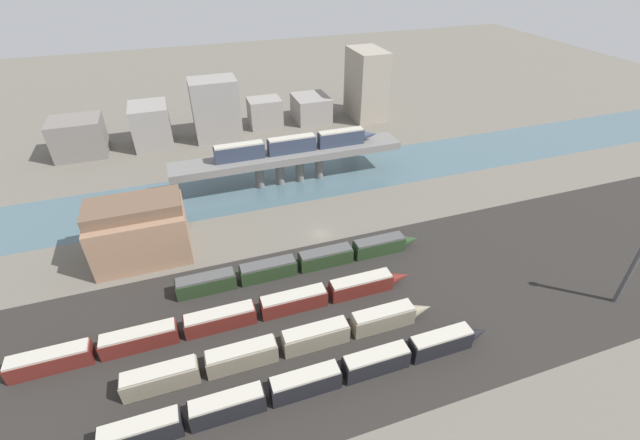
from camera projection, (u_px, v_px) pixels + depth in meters
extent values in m
plane|color=#666056|center=(321.00, 234.00, 95.53)|extent=(400.00, 400.00, 0.00)
cube|color=#282623|center=(364.00, 309.00, 76.80)|extent=(280.00, 42.00, 0.01)
cube|color=#47606B|center=(290.00, 182.00, 115.31)|extent=(320.00, 21.83, 0.01)
cube|color=slate|center=(289.00, 156.00, 110.92)|extent=(60.55, 7.89, 1.88)
cylinder|color=slate|center=(260.00, 175.00, 111.19)|extent=(2.19, 2.19, 6.83)
cylinder|color=slate|center=(280.00, 172.00, 112.65)|extent=(2.19, 2.19, 6.83)
cylinder|color=slate|center=(300.00, 169.00, 114.11)|extent=(2.19, 2.19, 6.83)
cylinder|color=slate|center=(319.00, 166.00, 115.57)|extent=(2.19, 2.19, 6.83)
cube|color=#2D384C|center=(239.00, 153.00, 105.94)|extent=(12.45, 2.64, 3.76)
cube|color=#B7B2A3|center=(239.00, 145.00, 104.76)|extent=(11.95, 2.43, 0.40)
cube|color=#2D384C|center=(292.00, 145.00, 109.55)|extent=(12.45, 2.64, 3.76)
cube|color=#B7B2A3|center=(292.00, 138.00, 108.37)|extent=(11.95, 2.43, 0.40)
cube|color=#2D384C|center=(341.00, 138.00, 113.16)|extent=(12.45, 2.64, 3.76)
cube|color=#B7B2A3|center=(341.00, 131.00, 111.98)|extent=(11.95, 2.43, 0.40)
cone|color=#2D384C|center=(370.00, 135.00, 115.51)|extent=(4.36, 2.37, 2.37)
cube|color=black|center=(141.00, 433.00, 56.29)|extent=(10.44, 2.72, 3.39)
cube|color=#B7B2A3|center=(138.00, 425.00, 55.22)|extent=(10.02, 2.50, 0.40)
cube|color=black|center=(228.00, 407.00, 59.32)|extent=(10.44, 2.72, 3.39)
cube|color=#B7B2A3|center=(226.00, 399.00, 58.25)|extent=(10.02, 2.50, 0.40)
cube|color=black|center=(305.00, 384.00, 62.35)|extent=(10.44, 2.72, 3.39)
cube|color=#B7B2A3|center=(305.00, 376.00, 61.28)|extent=(10.02, 2.50, 0.40)
cube|color=black|center=(376.00, 363.00, 65.38)|extent=(10.44, 2.72, 3.39)
cube|color=#B7B2A3|center=(377.00, 355.00, 64.31)|extent=(10.02, 2.50, 0.40)
cube|color=black|center=(440.00, 343.00, 68.41)|extent=(10.44, 2.72, 3.39)
cube|color=#B7B2A3|center=(442.00, 335.00, 67.34)|extent=(10.02, 2.50, 0.40)
cone|color=black|center=(477.00, 333.00, 70.39)|extent=(3.65, 2.44, 2.44)
cube|color=gray|center=(161.00, 379.00, 63.05)|extent=(11.00, 2.88, 3.31)
cube|color=#B7B2A3|center=(158.00, 371.00, 62.00)|extent=(10.56, 2.65, 0.40)
cube|color=gray|center=(242.00, 357.00, 66.28)|extent=(11.00, 2.88, 3.31)
cube|color=#B7B2A3|center=(241.00, 349.00, 65.23)|extent=(10.56, 2.65, 0.40)
cube|color=gray|center=(316.00, 337.00, 69.50)|extent=(11.00, 2.88, 3.31)
cube|color=#B7B2A3|center=(315.00, 329.00, 68.45)|extent=(10.56, 2.65, 0.40)
cube|color=gray|center=(383.00, 319.00, 72.73)|extent=(11.00, 2.88, 3.31)
cube|color=#B7B2A3|center=(384.00, 311.00, 71.68)|extent=(10.56, 2.65, 0.40)
cone|color=gray|center=(421.00, 309.00, 74.81)|extent=(3.85, 2.59, 2.59)
cube|color=#5B1E19|center=(50.00, 361.00, 65.73)|extent=(11.96, 2.86, 3.08)
cube|color=#B7B2A3|center=(46.00, 354.00, 64.74)|extent=(11.48, 2.63, 0.40)
cube|color=#5B1E19|center=(140.00, 340.00, 69.20)|extent=(11.96, 2.86, 3.08)
cube|color=#B7B2A3|center=(137.00, 332.00, 68.22)|extent=(11.48, 2.63, 0.40)
cube|color=#5B1E19|center=(220.00, 320.00, 72.68)|extent=(11.96, 2.86, 3.08)
cube|color=#B7B2A3|center=(219.00, 313.00, 71.69)|extent=(11.48, 2.63, 0.40)
cube|color=#5B1E19|center=(294.00, 302.00, 76.15)|extent=(11.96, 2.86, 3.08)
cube|color=#B7B2A3|center=(294.00, 295.00, 75.17)|extent=(11.48, 2.63, 0.40)
cube|color=#5B1E19|center=(361.00, 286.00, 79.63)|extent=(11.96, 2.86, 3.08)
cube|color=#B7B2A3|center=(361.00, 279.00, 78.64)|extent=(11.48, 2.63, 0.40)
cone|color=#5B1E19|center=(399.00, 277.00, 81.87)|extent=(4.18, 2.57, 2.57)
cube|color=#23381E|center=(206.00, 284.00, 79.95)|extent=(10.96, 2.96, 3.09)
cube|color=#4C4C4C|center=(205.00, 277.00, 78.96)|extent=(10.52, 2.72, 0.40)
cube|color=#23381E|center=(268.00, 271.00, 83.12)|extent=(10.96, 2.96, 3.09)
cube|color=#4C4C4C|center=(268.00, 264.00, 82.13)|extent=(10.52, 2.72, 0.40)
cube|color=#23381E|center=(326.00, 258.00, 86.29)|extent=(10.96, 2.96, 3.09)
cube|color=#4C4C4C|center=(326.00, 251.00, 85.31)|extent=(10.52, 2.72, 0.40)
cube|color=#23381E|center=(379.00, 246.00, 89.47)|extent=(10.96, 2.96, 3.09)
cube|color=#4C4C4C|center=(380.00, 240.00, 88.48)|extent=(10.52, 2.72, 0.40)
cone|color=#23381E|center=(410.00, 240.00, 91.53)|extent=(3.84, 2.66, 2.66)
cube|color=#937056|center=(141.00, 234.00, 86.55)|extent=(18.40, 12.54, 10.70)
cube|color=brown|center=(133.00, 207.00, 82.86)|extent=(18.03, 8.78, 2.35)
cylinder|color=#4C4C51|center=(630.00, 272.00, 74.51)|extent=(0.78, 0.78, 14.25)
cube|color=slate|center=(79.00, 137.00, 126.37)|extent=(14.31, 11.99, 10.97)
cube|color=gray|center=(151.00, 125.00, 131.53)|extent=(11.08, 13.03, 12.81)
cube|color=gray|center=(216.00, 109.00, 134.47)|extent=(14.28, 10.25, 18.90)
cube|color=gray|center=(265.00, 113.00, 145.39)|extent=(10.77, 8.58, 9.39)
cube|color=gray|center=(311.00, 108.00, 150.41)|extent=(11.67, 12.95, 8.40)
cube|color=gray|center=(366.00, 84.00, 148.52)|extent=(10.28, 15.95, 23.25)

